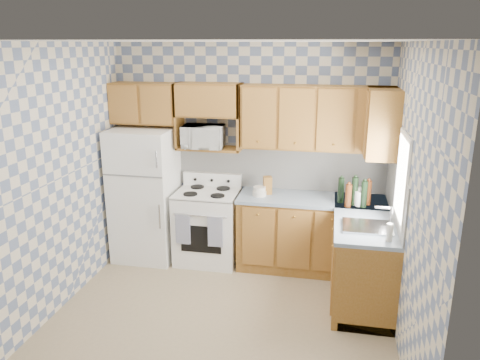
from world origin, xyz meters
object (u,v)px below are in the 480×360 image
stove_body (208,227)px  electric_kettle (360,198)px  microwave (203,137)px  refrigerator (145,194)px

stove_body → electric_kettle: 1.91m
electric_kettle → microwave: bearing=172.3°
refrigerator → electric_kettle: bearing=-2.7°
electric_kettle → stove_body: bearing=175.3°
stove_body → microwave: 1.14m
microwave → electric_kettle: microwave is taller
refrigerator → microwave: 1.06m
microwave → electric_kettle: bearing=-11.5°
refrigerator → electric_kettle: (2.63, -0.13, 0.16)m
refrigerator → microwave: (0.74, 0.13, 0.75)m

